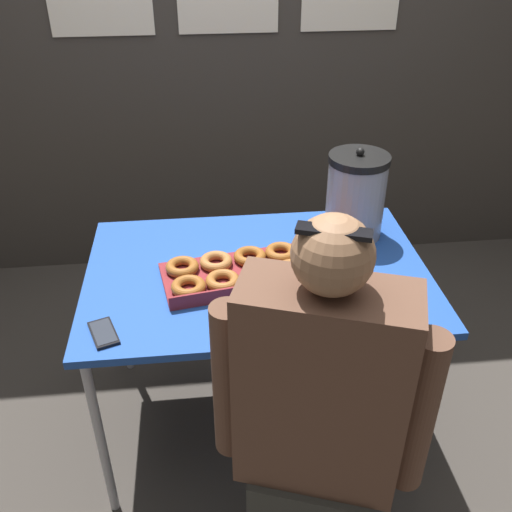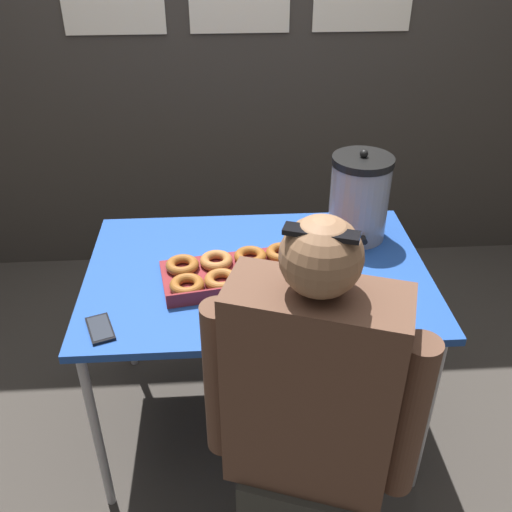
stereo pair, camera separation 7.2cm
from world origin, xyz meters
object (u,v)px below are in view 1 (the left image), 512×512
(donut_box, at_px, (250,270))
(coffee_urn, at_px, (356,196))
(cell_phone, at_px, (103,333))
(person_seated, at_px, (317,434))

(donut_box, height_order, coffee_urn, coffee_urn)
(coffee_urn, relative_size, cell_phone, 2.37)
(donut_box, relative_size, cell_phone, 4.47)
(donut_box, xyz_separation_m, person_seated, (0.13, -0.60, -0.16))
(donut_box, relative_size, person_seated, 0.52)
(donut_box, relative_size, coffee_urn, 1.88)
(cell_phone, relative_size, person_seated, 0.12)
(cell_phone, bearing_deg, donut_box, 9.28)
(donut_box, height_order, cell_phone, donut_box)
(cell_phone, bearing_deg, person_seated, -48.79)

